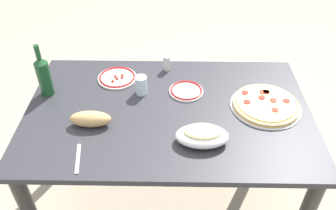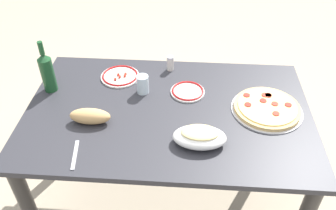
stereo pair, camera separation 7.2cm
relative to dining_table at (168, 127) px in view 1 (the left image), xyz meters
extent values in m
plane|color=tan|center=(0.00, 0.00, -0.64)|extent=(8.00, 8.00, 0.00)
cube|color=#2D2D33|center=(0.00, 0.00, 0.10)|extent=(1.42, 0.90, 0.03)
cylinder|color=#33302D|center=(-0.65, 0.39, -0.28)|extent=(0.07, 0.07, 0.73)
cylinder|color=#33302D|center=(0.65, 0.39, -0.28)|extent=(0.07, 0.07, 0.73)
cylinder|color=#B7B7BC|center=(0.49, 0.03, 0.12)|extent=(0.35, 0.35, 0.01)
cylinder|color=#DBB26B|center=(0.49, 0.03, 0.13)|extent=(0.33, 0.33, 0.02)
cylinder|color=#EACC75|center=(0.49, 0.03, 0.14)|extent=(0.29, 0.29, 0.01)
cylinder|color=maroon|center=(0.60, 0.04, 0.15)|extent=(0.03, 0.03, 0.00)
cylinder|color=#B22D1E|center=(0.52, -0.03, 0.15)|extent=(0.03, 0.03, 0.00)
cylinder|color=#B22D1E|center=(0.51, 0.11, 0.15)|extent=(0.03, 0.03, 0.00)
cylinder|color=maroon|center=(0.51, 0.11, 0.15)|extent=(0.03, 0.03, 0.00)
cylinder|color=maroon|center=(0.40, 0.11, 0.15)|extent=(0.03, 0.03, 0.00)
cylinder|color=maroon|center=(0.40, 0.03, 0.15)|extent=(0.03, 0.03, 0.00)
cylinder|color=#B22D1E|center=(0.53, 0.04, 0.15)|extent=(0.03, 0.03, 0.00)
cylinder|color=#B22D1E|center=(0.49, 0.11, 0.15)|extent=(0.03, 0.03, 0.00)
cylinder|color=maroon|center=(0.48, 0.07, 0.15)|extent=(0.03, 0.03, 0.00)
ellipsoid|color=white|center=(0.16, -0.22, 0.15)|extent=(0.24, 0.15, 0.07)
ellipsoid|color=#AD2819|center=(0.16, -0.22, 0.16)|extent=(0.20, 0.12, 0.03)
ellipsoid|color=#EFD684|center=(0.16, -0.22, 0.18)|extent=(0.17, 0.11, 0.02)
cylinder|color=#194723|center=(-0.64, 0.12, 0.21)|extent=(0.07, 0.07, 0.19)
cone|color=#194723|center=(-0.64, 0.12, 0.32)|extent=(0.07, 0.07, 0.03)
cylinder|color=#194723|center=(-0.64, 0.12, 0.37)|extent=(0.03, 0.03, 0.07)
cylinder|color=silver|center=(-0.14, 0.14, 0.17)|extent=(0.06, 0.06, 0.10)
cylinder|color=white|center=(-0.29, 0.26, 0.12)|extent=(0.22, 0.22, 0.01)
torus|color=red|center=(-0.29, 0.26, 0.13)|extent=(0.20, 0.20, 0.01)
cube|color=#AD2819|center=(-0.26, 0.28, 0.13)|extent=(0.01, 0.01, 0.01)
cube|color=#AD2819|center=(-0.29, 0.24, 0.13)|extent=(0.01, 0.01, 0.01)
cube|color=#AD2819|center=(-0.30, 0.27, 0.13)|extent=(0.01, 0.01, 0.01)
cube|color=#AD2819|center=(-0.31, 0.22, 0.13)|extent=(0.01, 0.01, 0.01)
cube|color=#AD2819|center=(-0.26, 0.26, 0.13)|extent=(0.01, 0.01, 0.01)
cylinder|color=white|center=(0.09, 0.15, 0.12)|extent=(0.18, 0.18, 0.01)
torus|color=red|center=(0.09, 0.15, 0.13)|extent=(0.17, 0.17, 0.01)
ellipsoid|color=tan|center=(-0.36, -0.12, 0.15)|extent=(0.20, 0.08, 0.07)
cylinder|color=silver|center=(-0.01, 0.36, 0.15)|extent=(0.04, 0.04, 0.07)
cylinder|color=#B7B7BC|center=(-0.01, 0.36, 0.20)|extent=(0.04, 0.04, 0.01)
cube|color=#B7B7BC|center=(-0.38, -0.33, 0.12)|extent=(0.04, 0.17, 0.00)
camera|label=1|loc=(0.02, -1.35, 1.26)|focal=37.70mm
camera|label=2|loc=(0.10, -1.35, 1.26)|focal=37.70mm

